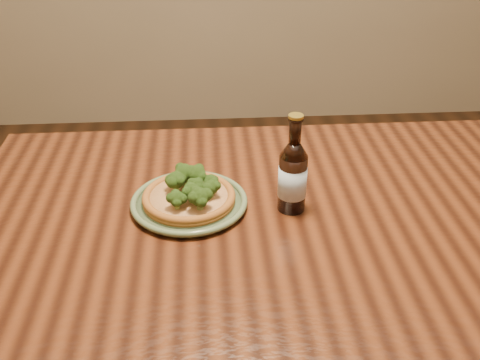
{
  "coord_description": "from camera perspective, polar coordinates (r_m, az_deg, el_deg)",
  "views": [
    {
      "loc": [
        -0.26,
        -0.89,
        1.44
      ],
      "look_at": [
        -0.19,
        0.14,
        0.82
      ],
      "focal_mm": 42.0,
      "sensor_mm": 36.0,
      "label": 1
    }
  ],
  "objects": [
    {
      "name": "plate",
      "position": [
        1.24,
        -5.18,
        -2.28
      ],
      "size": [
        0.26,
        0.26,
        0.02
      ],
      "rotation": [
        0.0,
        0.0,
        0.37
      ],
      "color": "#576848",
      "rests_on": "table"
    },
    {
      "name": "table",
      "position": [
        1.28,
        8.58,
        -6.92
      ],
      "size": [
        1.6,
        0.9,
        0.75
      ],
      "color": "#4B2210",
      "rests_on": "ground"
    },
    {
      "name": "pizza",
      "position": [
        1.23,
        -5.14,
        -1.45
      ],
      "size": [
        0.2,
        0.2,
        0.07
      ],
      "rotation": [
        0.0,
        0.0,
        -0.15
      ],
      "color": "#935721",
      "rests_on": "plate"
    },
    {
      "name": "beer_bottle",
      "position": [
        1.19,
        5.37,
        0.43
      ],
      "size": [
        0.06,
        0.06,
        0.22
      ],
      "rotation": [
        0.0,
        0.0,
        -0.23
      ],
      "color": "black",
      "rests_on": "table"
    }
  ]
}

